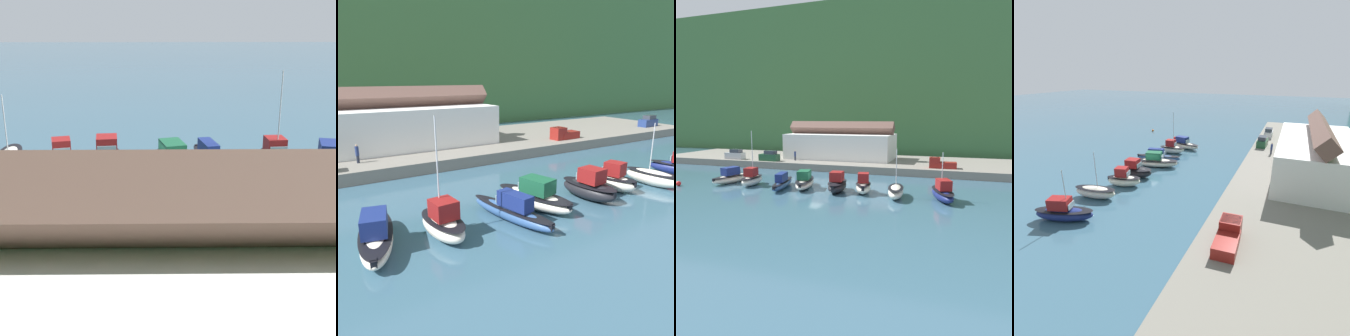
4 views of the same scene
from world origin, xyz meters
The scene contains 14 objects.
ground_plane centered at (0.00, 0.00, 0.00)m, with size 320.00×320.00×0.00m, color #385B70.
hillside_backdrop centered at (0.00, 86.79, 21.59)m, with size 240.00×77.29×43.18m.
quay_promenade centered at (0.00, 25.05, 0.70)m, with size 93.13×20.66×1.41m.
harbor_clubhouse centered at (-4.56, 25.48, 4.38)m, with size 23.68×10.60×8.22m.
moored_boat_0 centered at (-14.29, 0.23, 0.94)m, with size 3.83×7.97×2.57m.
moored_boat_1 centered at (-10.02, -0.57, 1.05)m, with size 2.59×5.29×8.42m.
moored_boat_2 centered at (-4.52, -0.89, 0.84)m, with size 3.25×8.66×2.35m.
moored_boat_3 centered at (-1.43, 0.34, 0.99)m, with size 4.22×8.05×2.69m.
moored_boat_4 centered at (4.09, -0.60, 1.09)m, with size 2.97×5.97×2.94m.
moored_boat_5 centered at (7.77, -0.12, 1.07)m, with size 3.19×5.33×2.87m.
moored_boat_6 centered at (12.51, -1.35, 0.85)m, with size 2.76×6.08×6.40m.
parked_car_1 centered at (40.71, 19.10, 2.33)m, with size 4.32×2.11×2.16m.
pickup_truck_0 centered at (17.21, 17.70, 2.23)m, with size 4.82×2.19×1.90m.
person_on_quay centered at (-12.47, 18.74, 2.51)m, with size 0.40×0.40×2.14m.
Camera 2 is at (-17.42, -20.50, 10.79)m, focal length 35.00 mm.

